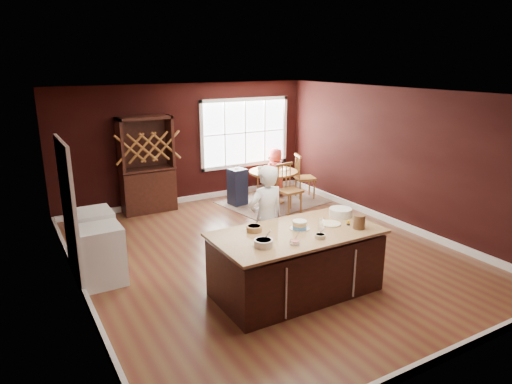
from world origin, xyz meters
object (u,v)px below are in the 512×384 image
seated_woman (275,172)px  high_chair (237,186)px  kitchen_island (296,264)px  dryer (93,239)px  dining_table (273,180)px  toddler (237,169)px  washer (101,255)px  hutch (147,165)px  layer_cake (300,225)px  chair_east (305,176)px  chair_south (290,189)px  baker (266,220)px  chair_north (267,174)px

seated_woman → high_chair: (-1.13, -0.18, -0.15)m
kitchen_island → dryer: dryer is taller
dining_table → toddler: (-0.75, 0.35, 0.28)m
seated_woman → washer: size_ratio=1.33×
seated_woman → hutch: hutch is taller
kitchen_island → layer_cake: size_ratio=8.27×
high_chair → chair_east: bearing=-18.5°
chair_east → high_chair: (-1.65, 0.33, -0.10)m
toddler → seated_woman: bearing=5.1°
chair_east → chair_south: chair_south is taller
chair_south → seated_woman: size_ratio=0.92×
toddler → washer: (-3.55, -2.48, -0.37)m
baker → high_chair: bearing=-113.7°
chair_north → seated_woman: size_ratio=0.83×
layer_cake → dryer: (-2.41, 2.22, -0.51)m
chair_east → chair_north: chair_east is taller
kitchen_island → dining_table: kitchen_island is taller
chair_east → toddler: size_ratio=4.14×
chair_east → chair_north: (-0.57, 0.83, -0.05)m
chair_south → chair_north: size_ratio=1.11×
hutch → dining_table: bearing=-16.9°
baker → seated_woman: size_ratio=1.45×
seated_woman → toddler: (-1.09, -0.10, 0.22)m
layer_cake → chair_east: chair_east is taller
kitchen_island → seated_woman: seated_woman is taller
chair_east → hutch: 3.68m
baker → high_chair: size_ratio=1.95×
toddler → washer: size_ratio=0.29×
chair_south → baker: bearing=-136.7°
chair_south → dryer: bearing=-176.2°
chair_east → baker: bearing=153.0°
kitchen_island → chair_east: (2.84, 3.71, 0.10)m
seated_woman → dryer: bearing=12.4°
layer_cake → chair_east: size_ratio=0.26×
kitchen_island → layer_cake: 0.55m
chair_north → dryer: chair_north is taller
chair_north → toddler: chair_north is taller
baker → chair_east: 4.10m
layer_cake → chair_south: chair_south is taller
baker → toddler: size_ratio=6.55×
toddler → baker: bearing=-110.6°
high_chair → washer: bearing=-152.9°
dining_table → chair_east: (0.85, -0.06, 0.00)m
dining_table → high_chair: (-0.79, 0.27, -0.10)m
layer_cake → seated_woman: bearing=61.8°
dining_table → washer: bearing=-153.7°
high_chair → hutch: size_ratio=0.42×
hutch → toddler: bearing=-13.5°
layer_cake → chair_east: bearing=53.0°
dining_table → chair_south: size_ratio=1.03×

